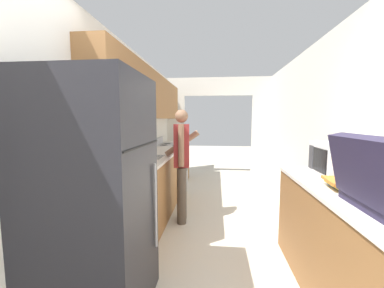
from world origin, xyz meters
name	(u,v)px	position (x,y,z in m)	size (l,w,h in m)	color
wall_left	(132,115)	(-1.25, 2.40, 1.51)	(0.38, 7.50, 2.50)	silver
wall_right	(335,137)	(1.33, 1.95, 1.25)	(0.06, 7.50, 2.50)	silver
wall_far_with_doorway	(218,120)	(0.00, 5.13, 1.45)	(3.00, 0.06, 2.50)	silver
counter_left	(155,181)	(-1.00, 2.71, 0.46)	(0.62, 3.79, 0.92)	brown
counter_right	(350,248)	(1.00, 0.93, 0.46)	(0.62, 1.78, 0.92)	brown
refrigerator	(94,197)	(-0.92, 0.69, 0.88)	(0.79, 0.76, 1.77)	black
range_oven	(171,165)	(-0.99, 4.03, 0.47)	(0.66, 0.75, 1.06)	#B7B7BC
person	(182,163)	(-0.51, 2.32, 0.85)	(0.51, 0.40, 1.59)	#4C4238
microwave	(338,160)	(1.10, 1.38, 1.08)	(0.37, 0.46, 0.32)	white
book_stack	(345,184)	(0.95, 0.96, 0.96)	(0.26, 0.31, 0.07)	#2D4C99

